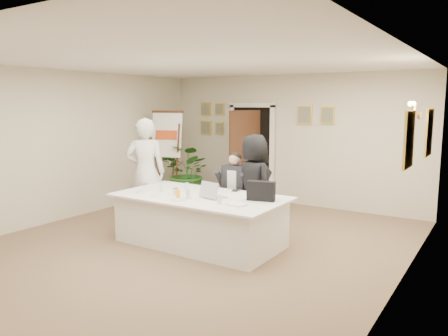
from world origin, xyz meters
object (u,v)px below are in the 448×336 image
at_px(paper_stack, 237,204).
at_px(laptop_bag, 261,191).
at_px(standing_woman, 254,185).
at_px(standing_man, 146,172).
at_px(seated_man, 234,191).
at_px(potted_palm, 188,173).
at_px(conference_table, 200,220).
at_px(flip_chart, 169,161).
at_px(oj_glass, 178,194).
at_px(laptop, 214,188).
at_px(steel_jug, 176,192).

bearing_deg(paper_stack, laptop_bag, 71.66).
bearing_deg(standing_woman, standing_man, 42.24).
height_order(laptop_bag, paper_stack, laptop_bag).
distance_m(seated_man, potted_palm, 2.54).
relative_size(conference_table, potted_palm, 2.07).
height_order(conference_table, flip_chart, flip_chart).
distance_m(standing_man, laptop_bag, 2.47).
height_order(conference_table, seated_man, seated_man).
relative_size(flip_chart, standing_woman, 1.18).
bearing_deg(standing_woman, seated_man, 23.18).
relative_size(conference_table, flip_chart, 1.33).
bearing_deg(oj_glass, seated_man, 81.66).
bearing_deg(standing_man, laptop, 127.67).
bearing_deg(standing_man, conference_table, 125.59).
bearing_deg(laptop, oj_glass, -127.65).
xyz_separation_m(conference_table, potted_palm, (-2.06, 2.40, 0.25)).
distance_m(seated_man, standing_woman, 0.44).
bearing_deg(steel_jug, flip_chart, 131.86).
height_order(standing_man, steel_jug, standing_man).
relative_size(conference_table, paper_stack, 9.95).
distance_m(standing_man, standing_woman, 2.01).
relative_size(potted_palm, steel_jug, 11.62).
bearing_deg(flip_chart, laptop_bag, -29.86).
relative_size(conference_table, laptop, 7.04).
distance_m(standing_man, potted_palm, 2.10).
xyz_separation_m(flip_chart, paper_stack, (3.20, -2.37, -0.13)).
bearing_deg(oj_glass, flip_chart, 132.21).
relative_size(laptop, laptop_bag, 0.91).
xyz_separation_m(seated_man, potted_palm, (-2.09, 1.44, -0.05)).
bearing_deg(steel_jug, standing_man, 153.61).
xyz_separation_m(seated_man, paper_stack, (0.79, -1.21, 0.10)).
relative_size(paper_stack, steel_jug, 2.42).
distance_m(flip_chart, paper_stack, 3.98).
relative_size(standing_man, steel_jug, 17.56).
bearing_deg(seated_man, standing_man, -171.38).
height_order(potted_palm, paper_stack, potted_palm).
bearing_deg(laptop, standing_man, -179.68).
distance_m(conference_table, flip_chart, 3.23).
xyz_separation_m(laptop, steel_jug, (-0.59, -0.18, -0.08)).
relative_size(standing_man, laptop, 5.14).
xyz_separation_m(laptop_bag, oj_glass, (-1.13, -0.53, -0.08)).
relative_size(flip_chart, steel_jug, 18.09).
relative_size(seated_man, standing_woman, 0.82).
bearing_deg(flip_chart, oj_glass, -47.79).
xyz_separation_m(flip_chart, standing_woman, (2.83, -1.18, -0.07)).
bearing_deg(laptop_bag, conference_table, 177.36).
distance_m(conference_table, standing_woman, 1.12).
distance_m(flip_chart, laptop, 3.38).
relative_size(conference_table, oj_glass, 20.36).
relative_size(seated_man, potted_palm, 1.08).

